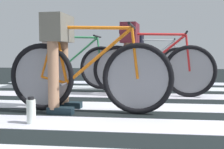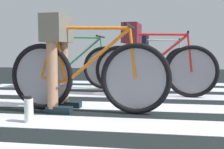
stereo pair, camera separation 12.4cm
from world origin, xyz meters
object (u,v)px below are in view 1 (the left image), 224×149
Objects in this scene: cyclist_4_of_4 at (138,51)px; cyclist_3_of_4 at (54,51)px; bicycle_1_of_4 at (88,75)px; cyclist_2_of_4 at (130,49)px; cyclist_1_of_4 at (59,49)px; bicycle_4_of_4 at (152,63)px; bicycle_2_of_4 at (152,69)px; bicycle_3_of_4 at (71,66)px; water_bottle at (31,111)px.

cyclist_3_of_4 is at bearing -129.93° from cyclist_4_of_4.
cyclist_2_of_4 reaches higher than bicycle_1_of_4.
bicycle_1_of_4 is 0.41m from cyclist_1_of_4.
bicycle_1_of_4 is at bearing -0.00° from cyclist_1_of_4.
bicycle_1_of_4 is at bearing -97.40° from bicycle_4_of_4.
bicycle_3_of_4 is at bearing 162.68° from bicycle_2_of_4.
cyclist_4_of_4 is (-0.31, 0.04, 0.26)m from bicycle_4_of_4.
bicycle_1_of_4 is at bearing -102.21° from cyclist_2_of_4.
cyclist_3_of_4 is at bearing 122.94° from bicycle_1_of_4.
water_bottle is (-0.09, -0.52, -0.54)m from cyclist_1_of_4.
bicycle_3_of_4 is at bearing 158.12° from cyclist_2_of_4.
cyclist_3_of_4 is (-0.31, 0.02, 0.25)m from bicycle_3_of_4.
cyclist_1_of_4 is at bearing 80.07° from water_bottle.
bicycle_2_of_4 is at bearing -17.67° from cyclist_3_of_4.
bicycle_4_of_4 is 3.67m from water_bottle.
cyclist_1_of_4 reaches higher than cyclist_4_of_4.
cyclist_2_of_4 is 4.34× the size of water_bottle.
bicycle_3_of_4 is at bearing 95.78° from water_bottle.
cyclist_4_of_4 reaches higher than water_bottle.
cyclist_3_of_4 is (-1.63, 0.62, 0.25)m from bicycle_2_of_4.
bicycle_4_of_4 reaches higher than water_bottle.
cyclist_3_of_4 is (-1.33, 0.58, -0.03)m from cyclist_2_of_4.
bicycle_2_of_4 is 1.77m from cyclist_3_of_4.
cyclist_4_of_4 is (1.42, 1.30, 0.01)m from cyclist_3_of_4.
bicycle_4_of_4 is (1.41, 1.27, 0.00)m from bicycle_3_of_4.
bicycle_1_of_4 is at bearing -66.73° from bicycle_3_of_4.
cyclist_3_of_4 is 0.99× the size of cyclist_4_of_4.
bicycle_1_of_4 is 1.00× the size of bicycle_2_of_4.
bicycle_1_of_4 and bicycle_3_of_4 have the same top height.
water_bottle is (-1.10, -1.58, -0.27)m from bicycle_2_of_4.
cyclist_1_of_4 is 0.98× the size of cyclist_2_of_4.
cyclist_3_of_4 is (-0.62, 1.68, -0.01)m from cyclist_1_of_4.
bicycle_2_of_4 and bicycle_3_of_4 have the same top height.
bicycle_2_of_4 is at bearing -85.15° from bicycle_4_of_4.
bicycle_2_of_4 is (0.70, 1.09, 0.00)m from bicycle_1_of_4.
bicycle_3_of_4 is at bearing 104.89° from cyclist_1_of_4.
cyclist_1_of_4 is at bearing -76.34° from bicycle_3_of_4.
bicycle_1_of_4 and bicycle_2_of_4 have the same top height.
cyclist_3_of_4 is at bearing 163.50° from cyclist_2_of_4.
water_bottle is (-0.40, -0.50, -0.27)m from bicycle_1_of_4.
cyclist_3_of_4 is (-0.93, 1.70, 0.25)m from bicycle_1_of_4.
cyclist_1_of_4 is 1.49m from bicycle_2_of_4.
bicycle_2_of_4 is at bearing 50.67° from cyclist_1_of_4.
bicycle_1_of_4 is 1.76× the size of cyclist_3_of_4.
bicycle_3_of_4 is 1.90m from bicycle_4_of_4.
cyclist_2_of_4 is 1.90m from bicycle_4_of_4.
bicycle_4_of_4 is (0.09, 1.87, 0.00)m from bicycle_2_of_4.
cyclist_1_of_4 is 3.15m from bicycle_4_of_4.
bicycle_2_of_4 is 7.29× the size of water_bottle.
cyclist_4_of_4 reaches higher than bicycle_2_of_4.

